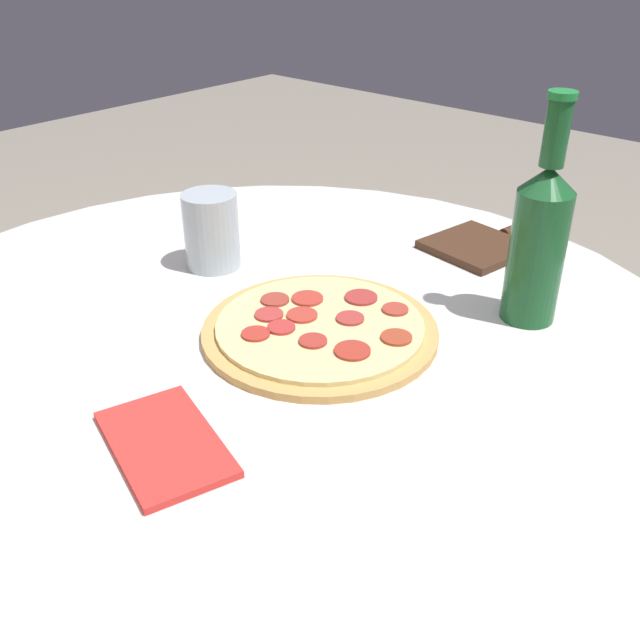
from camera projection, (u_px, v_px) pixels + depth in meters
name	position (u px, v px, depth m)	size (l,w,h in m)	color
table	(266.00, 444.00, 0.95)	(1.09, 1.09, 0.78)	silver
pizza	(320.00, 328.00, 0.86)	(0.29, 0.29, 0.02)	tan
beer_bottle	(539.00, 238.00, 0.85)	(0.07, 0.07, 0.28)	#195628
pizza_paddle	(490.00, 241.00, 1.09)	(0.15, 0.27, 0.02)	#422819
drinking_glass	(211.00, 231.00, 1.01)	(0.08, 0.08, 0.11)	#ADBCC6
napkin	(165.00, 444.00, 0.68)	(0.18, 0.14, 0.01)	red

